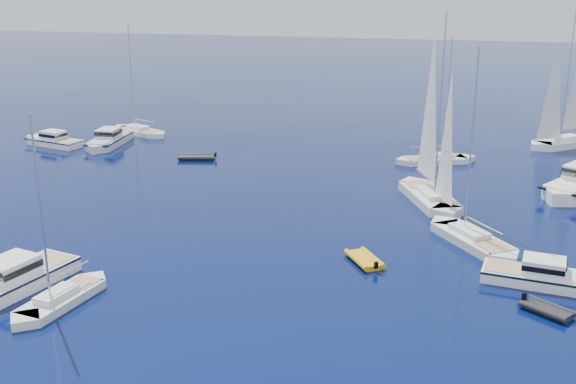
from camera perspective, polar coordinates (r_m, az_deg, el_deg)
name	(u,v)px	position (r m, az deg, el deg)	size (l,w,h in m)	color
ground	(100,376)	(36.63, -15.20, -14.34)	(400.00, 400.00, 0.00)	#081350
motor_cruiser_left	(11,291)	(47.21, -21.79, -7.57)	(3.13, 10.21, 2.68)	white
motor_cruiser_far_r	(544,285)	(47.68, 20.29, -7.15)	(2.64, 8.61, 2.26)	white
motor_cruiser_far_l	(53,145)	(85.84, -18.72, 3.65)	(2.59, 8.46, 2.22)	white
motor_cruiser_horizon	(109,145)	(83.90, -14.49, 3.72)	(2.93, 9.59, 2.52)	silver
sailboat_fore	(61,303)	(44.52, -18.09, -8.68)	(2.16, 8.30, 12.20)	silver
sailboat_mid_r	(472,244)	(53.09, 14.85, -4.13)	(2.62, 10.07, 14.80)	silver
sailboat_centre	(436,163)	(75.18, 12.01, 2.36)	(2.39, 9.20, 13.53)	silver
sailboat_sails_r	(429,202)	(62.05, 11.50, -0.78)	(2.98, 11.45, 16.84)	silver
sailboat_far_l	(140,134)	(89.29, -12.06, 4.69)	(2.45, 9.42, 13.85)	white
sailboat_sails_far	(567,146)	(87.39, 21.93, 3.54)	(3.08, 11.85, 17.42)	white
tender_yellow	(364,262)	(48.38, 6.28, -5.76)	(1.96, 3.55, 0.95)	#E09F0D
tender_grey_near	(547,313)	(43.94, 20.48, -9.29)	(1.75, 3.08, 0.95)	black
tender_grey_far	(197,159)	(75.72, -7.49, 2.70)	(2.20, 4.10, 0.95)	black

